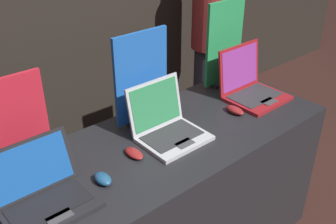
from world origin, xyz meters
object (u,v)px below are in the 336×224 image
(laptop_middle, at_px, (167,125))
(mouse_middle, at_px, (134,153))
(laptop_front, at_px, (43,193))
(mouse_back, at_px, (235,110))
(person_bystander, at_px, (209,40))
(mouse_front, at_px, (103,179))
(laptop_back, at_px, (250,86))
(promo_stand_middle, at_px, (141,81))
(promo_stand_back, at_px, (224,46))
(promo_stand_front, at_px, (11,132))

(laptop_middle, bearing_deg, mouse_middle, -171.91)
(laptop_front, distance_m, mouse_back, 1.13)
(mouse_back, distance_m, person_bystander, 1.31)
(laptop_front, distance_m, mouse_front, 0.25)
(mouse_front, xyz_separation_m, mouse_back, (0.89, 0.03, -0.00))
(mouse_front, distance_m, laptop_middle, 0.46)
(mouse_front, bearing_deg, mouse_middle, 18.14)
(laptop_back, distance_m, mouse_back, 0.24)
(mouse_front, bearing_deg, promo_stand_middle, 34.31)
(laptop_front, height_order, mouse_middle, laptop_front)
(mouse_front, height_order, promo_stand_back, promo_stand_back)
(promo_stand_back, bearing_deg, mouse_back, -125.99)
(promo_stand_front, bearing_deg, mouse_middle, -25.30)
(promo_stand_front, bearing_deg, person_bystander, 21.05)
(promo_stand_middle, bearing_deg, laptop_back, -15.84)
(mouse_front, bearing_deg, person_bystander, 31.28)
(mouse_middle, relative_size, promo_stand_middle, 0.23)
(laptop_front, bearing_deg, laptop_back, 3.23)
(mouse_middle, xyz_separation_m, person_bystander, (1.51, 0.98, -0.04))
(mouse_front, bearing_deg, promo_stand_front, 130.35)
(promo_stand_front, relative_size, laptop_back, 1.34)
(mouse_middle, bearing_deg, promo_stand_middle, 45.45)
(laptop_middle, distance_m, mouse_back, 0.45)
(mouse_middle, bearing_deg, mouse_back, -3.07)
(mouse_middle, bearing_deg, mouse_front, -161.86)
(laptop_middle, distance_m, promo_stand_middle, 0.27)
(laptop_middle, xyz_separation_m, promo_stand_middle, (0.00, 0.20, 0.18))
(mouse_back, bearing_deg, promo_stand_front, 167.37)
(promo_stand_middle, relative_size, promo_stand_back, 0.93)
(mouse_middle, height_order, promo_stand_middle, promo_stand_middle)
(person_bystander, bearing_deg, mouse_back, -129.48)
(promo_stand_front, height_order, person_bystander, person_bystander)
(mouse_middle, xyz_separation_m, laptop_back, (0.90, 0.04, 0.05))
(mouse_front, xyz_separation_m, person_bystander, (1.72, 1.05, -0.04))
(mouse_front, distance_m, person_bystander, 2.01)
(promo_stand_front, xyz_separation_m, mouse_back, (1.13, -0.25, -0.20))
(mouse_middle, height_order, promo_stand_back, promo_stand_back)
(mouse_front, xyz_separation_m, promo_stand_middle, (0.45, 0.30, 0.22))
(promo_stand_front, relative_size, person_bystander, 0.29)
(laptop_back, distance_m, promo_stand_back, 0.30)
(promo_stand_back, bearing_deg, laptop_middle, -160.17)
(promo_stand_middle, relative_size, mouse_back, 4.19)
(mouse_back, xyz_separation_m, promo_stand_back, (0.22, 0.31, 0.24))
(laptop_back, relative_size, promo_stand_back, 0.64)
(laptop_front, relative_size, laptop_middle, 1.09)
(mouse_back, bearing_deg, mouse_front, -177.76)
(mouse_middle, height_order, person_bystander, person_bystander)
(mouse_back, bearing_deg, laptop_back, 19.67)
(laptop_back, bearing_deg, laptop_middle, -179.00)
(promo_stand_front, bearing_deg, mouse_back, -12.63)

